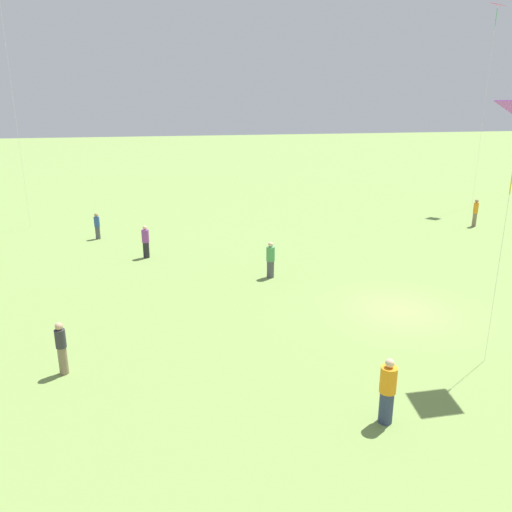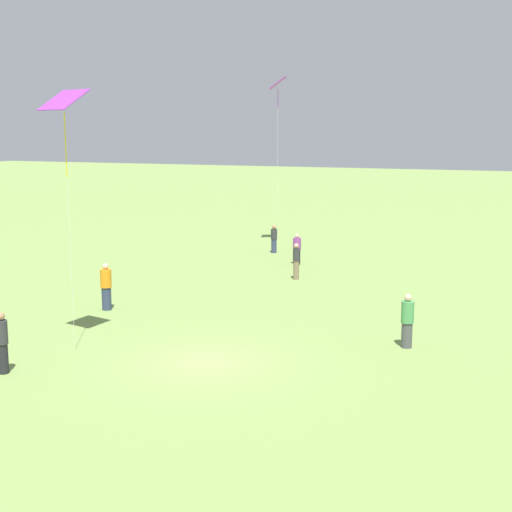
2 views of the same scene
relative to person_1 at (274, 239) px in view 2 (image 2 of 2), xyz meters
name	(u,v)px [view 2 (image 2 of 2)]	position (x,y,z in m)	size (l,w,h in m)	color
ground_plane	(205,363)	(-19.53, -5.99, -0.82)	(240.00, 240.00, 0.00)	#7A994C
person_1	(274,239)	(0.00, 0.00, 0.00)	(0.50, 0.50, 1.64)	#333D5B
person_2	(407,321)	(-15.41, -11.26, 0.07)	(0.47, 0.47, 1.80)	#4C4C51
person_4	(106,287)	(-15.31, 0.74, 0.11)	(0.62, 0.62, 1.88)	#333D5B
person_5	(297,249)	(-2.89, -2.56, -0.01)	(0.44, 0.44, 1.66)	#232328
person_7	(2,343)	(-22.83, -1.08, 0.11)	(0.46, 0.46, 1.84)	#232328
person_8	(296,261)	(-6.64, -3.97, 0.08)	(0.46, 0.46, 1.75)	#847056
kite_2	(64,106)	(-20.13, -1.50, 6.94)	(1.31, 1.44, 8.29)	purple
kite_4	(278,86)	(2.51, 0.85, 8.88)	(1.48, 1.33, 10.29)	purple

